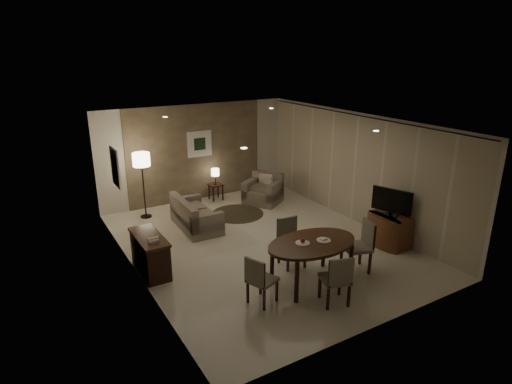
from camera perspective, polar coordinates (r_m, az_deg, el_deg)
room_shell at (r=9.45m, az=-0.62°, el=1.48°), size 5.50×7.00×2.70m
taupe_accent at (r=12.13m, az=-7.97°, el=5.19°), size 3.96×0.03×2.70m
curtain_wall at (r=10.71m, az=13.01°, el=2.91°), size 0.08×6.70×2.58m
curtain_rod at (r=10.44m, az=13.54°, el=9.89°), size 0.03×6.80×0.03m
art_back_frame at (r=12.09m, az=-7.54°, el=6.38°), size 0.72×0.03×0.72m
art_back_canvas at (r=12.07m, az=-7.51°, el=6.36°), size 0.34×0.01×0.34m
art_left_frame at (r=9.10m, az=-18.29°, el=3.12°), size 0.03×0.60×0.80m
art_left_canvas at (r=9.10m, az=-18.19°, el=3.13°), size 0.01×0.46×0.64m
downlight_nl at (r=6.59m, az=-1.62°, el=5.87°), size 0.10×0.10×0.01m
downlight_nr at (r=8.29m, az=15.72°, el=7.84°), size 0.10×0.10×0.01m
downlight_fl at (r=9.84m, az=-12.03°, el=9.75°), size 0.10×0.10×0.01m
downlight_fr at (r=11.05m, az=2.06°, el=11.09°), size 0.10×0.10×0.01m
console_desk at (r=8.56m, az=-13.92°, el=-8.03°), size 0.48×1.20×0.75m
telephone at (r=8.12m, az=-13.52°, el=-6.20°), size 0.20×0.14×0.09m
tv_cabinet at (r=9.86m, az=17.36°, el=-4.86°), size 0.48×0.90×0.70m
flat_tv at (r=9.61m, az=17.66°, el=-1.21°), size 0.36×0.85×0.60m
dining_table at (r=7.99m, az=7.38°, el=-9.34°), size 1.76×1.10×0.83m
chair_near at (r=7.46m, az=10.46°, el=-11.24°), size 0.56×0.56×0.93m
chair_far at (r=8.53m, az=4.83°, el=-6.86°), size 0.51×0.51×0.96m
chair_left at (r=7.36m, az=0.85°, el=-11.55°), size 0.55×0.55×0.88m
chair_right at (r=8.53m, az=13.24°, el=-7.11°), size 0.62×0.62×1.01m
plate_a at (r=7.74m, az=6.22°, el=-6.78°), size 0.26×0.26×0.02m
plate_b at (r=7.89m, az=9.00°, el=-6.37°), size 0.26×0.26×0.02m
fruit_apple at (r=7.71m, az=6.24°, el=-6.42°), size 0.09×0.09×0.09m
napkin at (r=7.88m, az=9.01°, el=-6.21°), size 0.12×0.08×0.03m
round_rug at (r=11.26m, az=-2.49°, el=-2.89°), size 1.37×1.37×0.01m
sofa at (r=10.39m, az=-7.99°, el=-2.80°), size 1.60×0.83×0.74m
armchair at (r=11.92m, az=0.92°, el=0.41°), size 1.23×1.24×0.81m
side_table at (r=12.28m, az=-5.38°, el=0.03°), size 0.37×0.37×0.47m
table_lamp at (r=12.13m, az=-5.45°, el=2.19°), size 0.22×0.22×0.50m
floor_lamp at (r=11.14m, az=-14.77°, el=0.81°), size 0.43×0.43×1.69m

